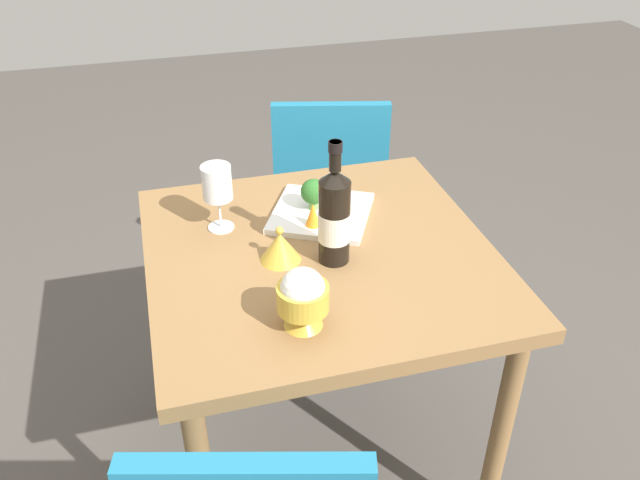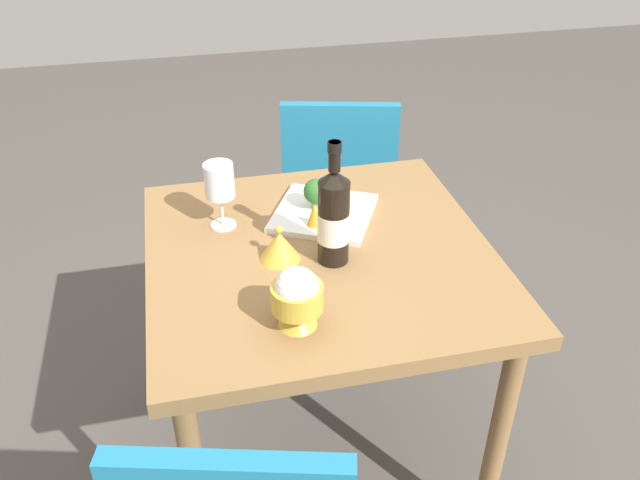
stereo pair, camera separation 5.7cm
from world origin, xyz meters
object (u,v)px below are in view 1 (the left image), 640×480
wine_glass (217,184)px  carrot_garnish_left (313,215)px  broccoli_floret (313,192)px  serving_plate (321,213)px  rice_bowl_lid (280,246)px  rice_bowl (303,297)px  chair_near_window (330,178)px  wine_bottle (334,216)px

wine_glass → carrot_garnish_left: bearing=-108.2°
broccoli_floret → serving_plate: bearing=-134.2°
rice_bowl_lid → broccoli_floret: (0.19, -0.13, 0.03)m
wine_glass → rice_bowl_lid: 0.24m
rice_bowl → broccoli_floret: bearing=-17.4°
broccoli_floret → carrot_garnish_left: 0.09m
chair_near_window → wine_bottle: bearing=-91.2°
wine_glass → rice_bowl: (-0.43, -0.11, -0.05)m
chair_near_window → rice_bowl_lid: size_ratio=8.50×
chair_near_window → rice_bowl: rice_bowl is taller
chair_near_window → carrot_garnish_left: 0.75m
wine_bottle → rice_bowl: bearing=148.9°
carrot_garnish_left → chair_near_window: bearing=-19.6°
rice_bowl → broccoli_floret: rice_bowl is taller
rice_bowl → serving_plate: 0.45m
wine_bottle → rice_bowl: size_ratio=2.20×
carrot_garnish_left → wine_glass: bearing=71.8°
wine_glass → rice_bowl: wine_glass is taller
rice_bowl_lid → chair_near_window: bearing=-24.2°
serving_plate → carrot_garnish_left: bearing=148.4°
rice_bowl_lid → serving_plate: 0.23m
serving_plate → carrot_garnish_left: carrot_garnish_left is taller
chair_near_window → wine_bottle: (-0.80, 0.22, 0.34)m
chair_near_window → wine_glass: bearing=-114.2°
wine_bottle → wine_glass: (0.21, 0.24, 0.01)m
serving_plate → carrot_garnish_left: size_ratio=5.37×
wine_bottle → carrot_garnish_left: wine_bottle is taller
carrot_garnish_left → broccoli_floret: bearing=-15.7°
wine_bottle → rice_bowl: wine_bottle is taller
chair_near_window → wine_bottle: 0.90m
rice_bowl_lid → wine_glass: bearing=33.2°
rice_bowl → broccoli_floret: (0.44, -0.14, -0.01)m
carrot_garnish_left → rice_bowl_lid: bearing=134.3°
wine_glass → rice_bowl: bearing=-165.2°
chair_near_window → wine_bottle: wine_bottle is taller
broccoli_floret → carrot_garnish_left: bearing=164.3°
chair_near_window → broccoli_floret: broccoli_floret is taller
wine_glass → carrot_garnish_left: 0.25m
serving_plate → broccoli_floret: size_ratio=3.93×
rice_bowl → carrot_garnish_left: bearing=-17.8°
rice_bowl_lid → carrot_garnish_left: 0.15m
chair_near_window → rice_bowl_lid: (-0.77, 0.35, 0.26)m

